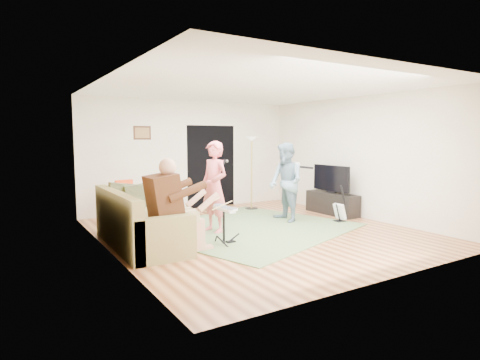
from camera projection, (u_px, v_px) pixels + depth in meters
name	position (u px, v px, depth m)	size (l,w,h in m)	color
floor	(258.00, 232.00, 7.63)	(6.00, 6.00, 0.00)	brown
walls	(259.00, 161.00, 7.49)	(5.50, 6.00, 2.70)	silver
ceiling	(259.00, 88.00, 7.35)	(6.00, 6.00, 0.00)	white
window_blinds	(105.00, 153.00, 6.21)	(2.05, 2.05, 0.00)	brown
doorway	(211.00, 166.00, 10.34)	(2.10, 2.10, 0.00)	black
picture_frame	(142.00, 133.00, 9.32)	(0.42, 0.03, 0.32)	#3F2314
area_rug	(250.00, 228.00, 7.92)	(3.69, 3.28, 0.02)	#567145
sofa	(135.00, 228.00, 6.58)	(0.95, 2.30, 0.93)	olive
drummer	(176.00, 216.00, 6.24)	(0.96, 0.54, 1.47)	#4B2815
drum_kit	(224.00, 228.00, 6.71)	(0.36, 0.64, 0.66)	black
singer	(214.00, 187.00, 7.54)	(0.63, 0.41, 1.73)	#E9656B
microphone	(223.00, 164.00, 7.60)	(0.06, 0.06, 0.24)	black
guitarist	(286.00, 182.00, 8.50)	(0.82, 0.64, 1.69)	slate
guitar_held	(293.00, 168.00, 8.57)	(0.12, 0.60, 0.26)	white
guitar_spare	(340.00, 211.00, 8.51)	(0.29, 0.26, 0.79)	black
torchiere_lamp	(252.00, 160.00, 9.94)	(0.33, 0.33, 1.82)	black
dining_chair	(128.00, 209.00, 8.25)	(0.44, 0.46, 0.92)	tan
tv_cabinet	(332.00, 203.00, 9.42)	(0.40, 1.40, 0.50)	black
television	(331.00, 178.00, 9.33)	(0.06, 1.10, 0.60)	black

